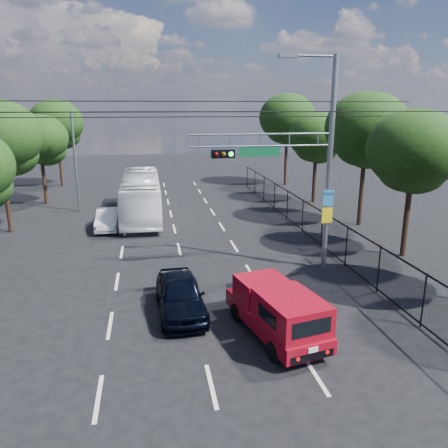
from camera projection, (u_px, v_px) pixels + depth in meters
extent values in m
plane|color=black|center=(211.00, 386.00, 11.94)|extent=(120.00, 120.00, 0.00)
cube|color=beige|center=(98.00, 398.00, 11.44)|extent=(0.12, 2.00, 0.01)
cube|color=beige|center=(110.00, 325.00, 15.25)|extent=(0.12, 2.00, 0.01)
cube|color=beige|center=(117.00, 281.00, 19.05)|extent=(0.12, 2.00, 0.01)
cube|color=beige|center=(122.00, 252.00, 22.85)|extent=(0.12, 2.00, 0.01)
cube|color=beige|center=(125.00, 231.00, 26.65)|extent=(0.12, 2.00, 0.01)
cube|color=beige|center=(128.00, 215.00, 30.46)|extent=(0.12, 2.00, 0.01)
cube|color=beige|center=(130.00, 203.00, 34.26)|extent=(0.12, 2.00, 0.01)
cube|color=beige|center=(131.00, 193.00, 38.06)|extent=(0.12, 2.00, 0.01)
cube|color=beige|center=(132.00, 186.00, 41.87)|extent=(0.12, 2.00, 0.01)
cube|color=beige|center=(211.00, 386.00, 11.94)|extent=(0.12, 2.00, 0.01)
cube|color=beige|center=(195.00, 318.00, 15.74)|extent=(0.12, 2.00, 0.01)
cube|color=beige|center=(186.00, 277.00, 19.55)|extent=(0.12, 2.00, 0.01)
cube|color=beige|center=(179.00, 249.00, 23.35)|extent=(0.12, 2.00, 0.01)
cube|color=beige|center=(174.00, 229.00, 27.15)|extent=(0.12, 2.00, 0.01)
cube|color=beige|center=(171.00, 214.00, 30.95)|extent=(0.12, 2.00, 0.01)
cube|color=beige|center=(168.00, 202.00, 34.76)|extent=(0.12, 2.00, 0.01)
cube|color=beige|center=(166.00, 192.00, 38.56)|extent=(0.12, 2.00, 0.01)
cube|color=beige|center=(164.00, 185.00, 42.36)|extent=(0.12, 2.00, 0.01)
cube|color=beige|center=(315.00, 375.00, 12.44)|extent=(0.12, 2.00, 0.01)
cube|color=beige|center=(276.00, 312.00, 16.24)|extent=(0.12, 2.00, 0.01)
cube|color=beige|center=(251.00, 273.00, 20.04)|extent=(0.12, 2.00, 0.01)
cube|color=beige|center=(234.00, 246.00, 23.85)|extent=(0.12, 2.00, 0.01)
cube|color=beige|center=(222.00, 227.00, 27.65)|extent=(0.12, 2.00, 0.01)
cube|color=beige|center=(213.00, 212.00, 31.45)|extent=(0.12, 2.00, 0.01)
cube|color=beige|center=(205.00, 200.00, 35.25)|extent=(0.12, 2.00, 0.01)
cube|color=beige|center=(199.00, 191.00, 39.06)|extent=(0.12, 2.00, 0.01)
cube|color=beige|center=(195.00, 184.00, 42.86)|extent=(0.12, 2.00, 0.01)
cylinder|color=slate|center=(329.00, 168.00, 19.38)|extent=(0.24, 0.24, 9.50)
cylinder|color=slate|center=(314.00, 56.00, 17.99)|extent=(2.00, 0.10, 0.10)
cube|color=slate|center=(288.00, 55.00, 17.81)|extent=(0.80, 0.25, 0.18)
cylinder|color=slate|center=(262.00, 134.00, 18.47)|extent=(6.20, 0.08, 0.08)
cylinder|color=slate|center=(262.00, 146.00, 18.60)|extent=(6.20, 0.08, 0.08)
cube|color=black|center=(223.00, 154.00, 18.40)|extent=(1.00, 0.28, 0.35)
sphere|color=#3F0505|center=(216.00, 154.00, 18.20)|extent=(0.20, 0.20, 0.20)
sphere|color=#4C3805|center=(224.00, 154.00, 18.26)|extent=(0.20, 0.20, 0.20)
sphere|color=#0CE533|center=(231.00, 154.00, 18.31)|extent=(0.20, 0.20, 0.20)
cube|color=#0C5730|center=(260.00, 152.00, 18.65)|extent=(1.80, 0.05, 0.40)
cube|color=#2977C2|center=(328.00, 198.00, 19.60)|extent=(0.50, 0.04, 0.70)
cube|color=yellow|center=(327.00, 215.00, 19.81)|extent=(0.50, 0.04, 0.70)
cylinder|color=slate|center=(318.00, 139.00, 18.95)|extent=(0.05, 0.05, 0.50)
cylinder|color=slate|center=(289.00, 140.00, 18.74)|extent=(0.05, 0.05, 0.50)
cylinder|color=slate|center=(260.00, 140.00, 18.52)|extent=(0.05, 0.05, 0.50)
cylinder|color=slate|center=(230.00, 141.00, 18.30)|extent=(0.05, 0.05, 0.50)
cylinder|color=slate|center=(199.00, 141.00, 18.09)|extent=(0.05, 0.05, 0.50)
cylinder|color=slate|center=(75.00, 163.00, 30.86)|extent=(0.18, 0.18, 7.00)
cylinder|color=slate|center=(83.00, 112.00, 30.08)|extent=(1.60, 0.09, 0.09)
cube|color=slate|center=(96.00, 112.00, 30.23)|extent=(0.60, 0.22, 0.15)
cylinder|color=black|center=(186.00, 112.00, 15.76)|extent=(22.00, 0.04, 0.04)
cylinder|color=black|center=(179.00, 101.00, 18.98)|extent=(22.00, 0.04, 0.04)
cylinder|color=black|center=(177.00, 117.00, 20.59)|extent=(22.00, 0.04, 0.04)
cube|color=black|center=(316.00, 208.00, 24.10)|extent=(0.04, 34.00, 0.06)
cube|color=black|center=(314.00, 239.00, 24.57)|extent=(0.04, 34.00, 0.06)
cylinder|color=black|center=(423.00, 301.00, 14.84)|extent=(0.06, 0.06, 2.00)
cylinder|color=black|center=(379.00, 269.00, 17.69)|extent=(0.06, 0.06, 2.00)
cylinder|color=black|center=(346.00, 247.00, 20.54)|extent=(0.06, 0.06, 2.00)
cylinder|color=black|center=(322.00, 229.00, 23.40)|extent=(0.06, 0.06, 2.00)
cylinder|color=black|center=(303.00, 216.00, 26.25)|extent=(0.06, 0.06, 2.00)
cylinder|color=black|center=(287.00, 205.00, 29.10)|extent=(0.06, 0.06, 2.00)
cylinder|color=black|center=(275.00, 196.00, 31.95)|extent=(0.06, 0.06, 2.00)
cylinder|color=black|center=(264.00, 189.00, 34.80)|extent=(0.06, 0.06, 2.00)
cylinder|color=black|center=(255.00, 183.00, 37.66)|extent=(0.06, 0.06, 2.00)
cylinder|color=black|center=(247.00, 177.00, 40.51)|extent=(0.06, 0.06, 2.00)
cylinder|color=black|center=(407.00, 216.00, 21.80)|extent=(0.28, 0.28, 4.20)
ellipsoid|color=black|center=(414.00, 149.00, 20.94)|extent=(4.50, 4.50, 3.83)
ellipsoid|color=black|center=(416.00, 170.00, 21.56)|extent=(3.00, 3.00, 2.40)
ellipsoid|color=black|center=(408.00, 169.00, 20.92)|extent=(2.85, 2.85, 2.28)
cylinder|color=black|center=(362.00, 188.00, 27.53)|extent=(0.28, 0.28, 4.76)
ellipsoid|color=black|center=(367.00, 128.00, 26.55)|extent=(5.10, 5.10, 4.33)
ellipsoid|color=black|center=(369.00, 147.00, 27.21)|extent=(3.40, 3.40, 2.72)
ellipsoid|color=black|center=(362.00, 145.00, 26.57)|extent=(3.23, 3.23, 2.58)
cylinder|color=black|center=(314.00, 177.00, 34.22)|extent=(0.28, 0.28, 4.03)
ellipsoid|color=black|center=(317.00, 136.00, 33.39)|extent=(4.32, 4.32, 3.67)
ellipsoid|color=black|center=(319.00, 149.00, 34.00)|extent=(2.88, 2.88, 2.30)
ellipsoid|color=black|center=(313.00, 147.00, 33.36)|extent=(2.74, 2.74, 2.19)
cylinder|color=black|center=(286.00, 159.00, 41.74)|extent=(0.28, 0.28, 4.93)
ellipsoid|color=black|center=(287.00, 118.00, 40.72)|extent=(5.28, 5.28, 4.49)
ellipsoid|color=black|center=(290.00, 131.00, 41.40)|extent=(3.52, 3.52, 2.82)
ellipsoid|color=black|center=(284.00, 129.00, 40.75)|extent=(3.34, 3.34, 2.68)
cylinder|color=black|center=(7.00, 196.00, 25.89)|extent=(0.28, 0.28, 4.48)
ellipsoid|color=black|center=(10.00, 155.00, 25.61)|extent=(3.20, 3.20, 2.56)
cylinder|color=black|center=(44.00, 179.00, 33.64)|extent=(0.28, 0.28, 3.92)
ellipsoid|color=black|center=(40.00, 138.00, 32.83)|extent=(4.20, 4.20, 3.57)
ellipsoid|color=black|center=(47.00, 151.00, 33.44)|extent=(2.80, 2.80, 2.24)
ellipsoid|color=black|center=(35.00, 150.00, 32.80)|extent=(2.66, 2.66, 2.13)
cylinder|color=black|center=(60.00, 162.00, 41.12)|extent=(0.28, 0.28, 4.59)
ellipsoid|color=black|center=(56.00, 123.00, 40.18)|extent=(4.92, 4.92, 4.18)
ellipsoid|color=black|center=(63.00, 135.00, 40.83)|extent=(3.28, 3.28, 2.62)
ellipsoid|color=black|center=(53.00, 134.00, 40.19)|extent=(3.12, 3.12, 2.49)
cylinder|color=black|center=(237.00, 312.00, 15.54)|extent=(0.36, 0.66, 0.63)
cylinder|color=black|center=(275.00, 305.00, 16.09)|extent=(0.36, 0.66, 0.63)
cylinder|color=black|center=(275.00, 351.00, 13.05)|extent=(0.36, 0.66, 0.63)
cylinder|color=black|center=(318.00, 341.00, 13.60)|extent=(0.36, 0.66, 0.63)
cube|color=maroon|center=(275.00, 319.00, 14.51)|extent=(2.62, 4.75, 0.50)
cube|color=maroon|center=(249.00, 294.00, 16.29)|extent=(1.73, 0.83, 0.49)
cube|color=black|center=(246.00, 286.00, 16.45)|extent=(1.57, 0.68, 0.28)
cube|color=maroon|center=(261.00, 289.00, 15.26)|extent=(1.87, 1.70, 0.85)
cube|color=black|center=(271.00, 295.00, 14.65)|extent=(1.37, 0.34, 0.49)
cube|color=maroon|center=(291.00, 312.00, 13.44)|extent=(2.12, 2.59, 0.94)
cube|color=black|center=(314.00, 307.00, 13.74)|extent=(0.26, 1.06, 0.40)
cube|color=black|center=(267.00, 316.00, 13.12)|extent=(0.26, 1.06, 0.40)
cube|color=black|center=(312.00, 328.00, 12.42)|extent=(1.28, 0.32, 0.49)
cube|color=black|center=(312.00, 356.00, 12.55)|extent=(1.42, 0.37, 0.23)
cube|color=silver|center=(313.00, 350.00, 12.45)|extent=(0.31, 0.09, 0.16)
imported|color=black|center=(180.00, 295.00, 16.02)|extent=(1.84, 4.22, 1.42)
imported|color=white|center=(141.00, 195.00, 29.96)|extent=(2.49, 10.60, 2.95)
imported|color=silver|center=(108.00, 219.00, 27.06)|extent=(1.33, 3.73, 1.22)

